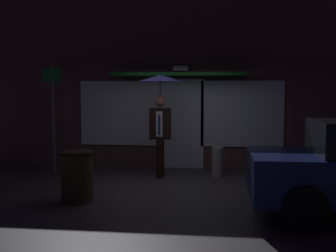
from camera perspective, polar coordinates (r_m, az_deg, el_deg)
ground_plane at (r=9.09m, az=0.30°, el=-7.72°), size 18.00×18.00×0.00m
building_facade at (r=11.19m, az=1.76°, el=5.44°), size 10.50×1.00×4.22m
person_with_umbrella at (r=9.89m, az=-0.99°, el=2.98°), size 1.00×1.00×2.27m
street_sign_post at (r=10.92m, az=-14.35°, el=1.81°), size 0.40×0.07×2.53m
sidewalk_bollard at (r=10.14m, az=6.29°, el=-4.53°), size 0.26×0.26×0.66m
trash_bin at (r=8.02m, az=-11.45°, el=-6.27°), size 0.58×0.58×0.88m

